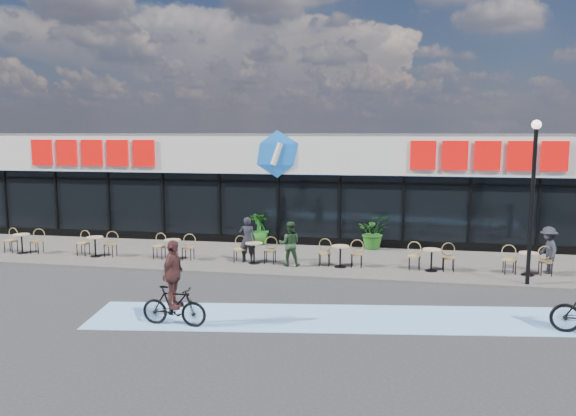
{
  "coord_description": "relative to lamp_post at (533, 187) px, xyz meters",
  "views": [
    {
      "loc": [
        4.5,
        -15.27,
        4.67
      ],
      "look_at": [
        1.03,
        3.5,
        2.08
      ],
      "focal_mm": 35.0,
      "sensor_mm": 36.0,
      "label": 1
    }
  ],
  "objects": [
    {
      "name": "pedestrian_a",
      "position": [
        0.95,
        1.56,
        -2.18
      ],
      "size": [
        0.71,
        1.06,
        1.53
      ],
      "primitive_type": "imported",
      "rotation": [
        0.0,
        0.0,
        -1.42
      ],
      "color": "black",
      "rests_on": "sidewalk"
    },
    {
      "name": "potted_plant_right",
      "position": [
        -4.76,
        4.4,
        -2.26
      ],
      "size": [
        1.33,
        1.18,
        1.36
      ],
      "primitive_type": "imported",
      "rotation": [
        0.0,
        0.0,
        0.11
      ],
      "color": "#215B1A",
      "rests_on": "sidewalk"
    },
    {
      "name": "cyclist_c",
      "position": [
        -9.23,
        -5.17,
        -2.18
      ],
      "size": [
        1.66,
        0.99,
        2.12
      ],
      "color": "black",
      "rests_on": "ground"
    },
    {
      "name": "patron_left",
      "position": [
        -9.09,
        1.35,
        -2.14
      ],
      "size": [
        0.59,
        0.39,
        1.61
      ],
      "primitive_type": "imported",
      "rotation": [
        0.0,
        0.0,
        3.16
      ],
      "color": "black",
      "rests_on": "sidewalk"
    },
    {
      "name": "bistro_set_1",
      "position": [
        -17.86,
        1.22,
        -2.49
      ],
      "size": [
        1.54,
        0.62,
        0.9
      ],
      "color": "tan",
      "rests_on": "sidewalk"
    },
    {
      "name": "potted_plant_left",
      "position": [
        -9.4,
        4.43,
        -2.3
      ],
      "size": [
        0.78,
        0.78,
        1.28
      ],
      "primitive_type": "imported",
      "rotation": [
        0.0,
        0.0,
        3.22
      ],
      "color": "#1E5819",
      "rests_on": "sidewalk"
    },
    {
      "name": "bistro_set_5",
      "position": [
        -5.78,
        1.22,
        -2.49
      ],
      "size": [
        1.54,
        0.62,
        0.9
      ],
      "color": "tan",
      "rests_on": "sidewalk"
    },
    {
      "name": "potted_plant_mid",
      "position": [
        -9.34,
        4.45,
        -2.31
      ],
      "size": [
        0.87,
        0.9,
        1.27
      ],
      "primitive_type": "imported",
      "rotation": [
        0.0,
        0.0,
        4.05
      ],
      "color": "#195A1A",
      "rests_on": "sidewalk"
    },
    {
      "name": "building",
      "position": [
        -8.63,
        7.63,
        -0.7
      ],
      "size": [
        30.6,
        6.57,
        4.75
      ],
      "color": "black",
      "rests_on": "ground"
    },
    {
      "name": "bistro_set_3",
      "position": [
        -11.82,
        1.22,
        -2.49
      ],
      "size": [
        1.54,
        0.62,
        0.9
      ],
      "color": "tan",
      "rests_on": "sidewalk"
    },
    {
      "name": "lamp_post",
      "position": [
        0.0,
        0.0,
        0.0
      ],
      "size": [
        0.28,
        0.28,
        4.92
      ],
      "color": "black",
      "rests_on": "sidewalk"
    },
    {
      "name": "bike_lane",
      "position": [
        -4.63,
        -3.8,
        -3.04
      ],
      "size": [
        14.17,
        4.13,
        0.01
      ],
      "primitive_type": "cube",
      "rotation": [
        0.0,
        0.0,
        0.14
      ],
      "color": "#7FB7F1",
      "rests_on": "ground"
    },
    {
      "name": "patron_right",
      "position": [
        -7.51,
        1.0,
        -2.17
      ],
      "size": [
        0.82,
        0.67,
        1.55
      ],
      "primitive_type": "imported",
      "rotation": [
        0.0,
        0.0,
        3.27
      ],
      "color": "#1C331D",
      "rests_on": "sidewalk"
    },
    {
      "name": "bistro_set_4",
      "position": [
        -8.8,
        1.22,
        -2.49
      ],
      "size": [
        1.54,
        0.62,
        0.9
      ],
      "color": "tan",
      "rests_on": "sidewalk"
    },
    {
      "name": "sidewalk",
      "position": [
        -8.63,
        2.2,
        -2.99
      ],
      "size": [
        44.0,
        5.0,
        0.1
      ],
      "primitive_type": "cube",
      "color": "#5D5853",
      "rests_on": "ground"
    },
    {
      "name": "bistro_set_6",
      "position": [
        -2.76,
        1.22,
        -2.49
      ],
      "size": [
        1.54,
        0.62,
        0.9
      ],
      "color": "tan",
      "rests_on": "sidewalk"
    },
    {
      "name": "bistro_set_2",
      "position": [
        -14.84,
        1.22,
        -2.49
      ],
      "size": [
        1.54,
        0.62,
        0.9
      ],
      "color": "tan",
      "rests_on": "sidewalk"
    },
    {
      "name": "bistro_set_7",
      "position": [
        0.26,
        1.22,
        -2.49
      ],
      "size": [
        1.54,
        0.62,
        0.9
      ],
      "color": "tan",
      "rests_on": "sidewalk"
    },
    {
      "name": "ground",
      "position": [
        -8.63,
        -2.3,
        -3.04
      ],
      "size": [
        120.0,
        120.0,
        0.0
      ],
      "primitive_type": "plane",
      "color": "#28282B",
      "rests_on": "ground"
    }
  ]
}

